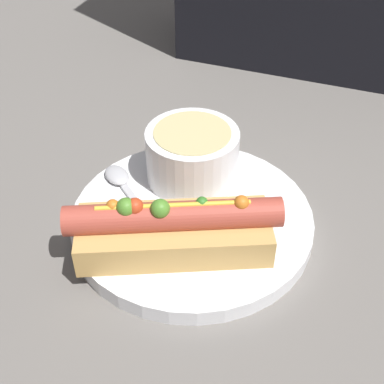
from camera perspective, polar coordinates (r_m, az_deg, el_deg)
name	(u,v)px	position (r m, az deg, el deg)	size (l,w,h in m)	color
ground_plane	(192,226)	(0.54, 0.00, -3.70)	(4.00, 4.00, 0.00)	slate
dinner_plate	(192,220)	(0.54, 0.00, -3.04)	(0.24, 0.24, 0.02)	white
hot_dog	(177,229)	(0.48, -1.60, -4.01)	(0.19, 0.13, 0.06)	tan
soup_bowl	(192,153)	(0.56, 0.03, 4.13)	(0.10, 0.10, 0.06)	white
spoon	(128,190)	(0.56, -6.88, 0.20)	(0.14, 0.12, 0.01)	#B7B7BC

